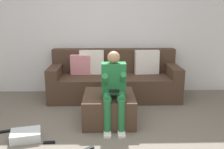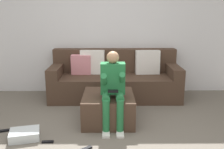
{
  "view_description": "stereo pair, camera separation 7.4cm",
  "coord_description": "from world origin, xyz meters",
  "views": [
    {
      "loc": [
        0.04,
        -2.83,
        1.61
      ],
      "look_at": [
        0.15,
        1.34,
        0.59
      ],
      "focal_mm": 41.32,
      "sensor_mm": 36.0,
      "label": 1
    },
    {
      "loc": [
        0.11,
        -2.83,
        1.61
      ],
      "look_at": [
        0.15,
        1.34,
        0.59
      ],
      "focal_mm": 41.32,
      "sensor_mm": 36.0,
      "label": 2
    }
  ],
  "objects": [
    {
      "name": "ground_plane",
      "position": [
        0.0,
        0.0,
        0.0
      ],
      "size": [
        6.79,
        6.79,
        0.0
      ],
      "primitive_type": "plane",
      "color": "#6B6359"
    },
    {
      "name": "remote_near_ottoman",
      "position": [
        -0.18,
        -0.05,
        0.01
      ],
      "size": [
        0.16,
        0.15,
        0.02
      ],
      "primitive_type": "cube",
      "rotation": [
        0.0,
        0.0,
        0.72
      ],
      "color": "black",
      "rests_on": "ground_plane"
    },
    {
      "name": "remote_by_storage_bin",
      "position": [
        -0.67,
        0.13,
        0.01
      ],
      "size": [
        0.15,
        0.05,
        0.02
      ],
      "primitive_type": "cube",
      "rotation": [
        0.0,
        0.0,
        0.05
      ],
      "color": "black",
      "rests_on": "ground_plane"
    },
    {
      "name": "couch_sectional",
      "position": [
        0.2,
        1.95,
        0.35
      ],
      "size": [
        2.4,
        0.9,
        0.9
      ],
      "color": "#473326",
      "rests_on": "ground_plane"
    },
    {
      "name": "wall_back",
      "position": [
        0.0,
        2.38,
        1.33
      ],
      "size": [
        5.22,
        0.1,
        2.67
      ],
      "primitive_type": "cube",
      "color": "silver",
      "rests_on": "ground_plane"
    },
    {
      "name": "ottoman",
      "position": [
        0.09,
        0.81,
        0.21
      ],
      "size": [
        0.75,
        0.82,
        0.41
      ],
      "primitive_type": "cube",
      "color": "#473326",
      "rests_on": "ground_plane"
    },
    {
      "name": "remote_under_side_table",
      "position": [
        -1.33,
        0.46,
        0.01
      ],
      "size": [
        0.18,
        0.11,
        0.02
      ],
      "primitive_type": "cube",
      "rotation": [
        0.0,
        0.0,
        0.32
      ],
      "color": "black",
      "rests_on": "ground_plane"
    },
    {
      "name": "storage_bin",
      "position": [
        -1.0,
        0.24,
        0.06
      ],
      "size": [
        0.44,
        0.38,
        0.11
      ],
      "primitive_type": "cube",
      "rotation": [
        0.0,
        0.0,
        0.25
      ],
      "color": "silver",
      "rests_on": "ground_plane"
    },
    {
      "name": "person_seated",
      "position": [
        0.15,
        0.62,
        0.61
      ],
      "size": [
        0.34,
        0.57,
        1.08
      ],
      "color": "#26723F",
      "rests_on": "ground_plane"
    }
  ]
}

